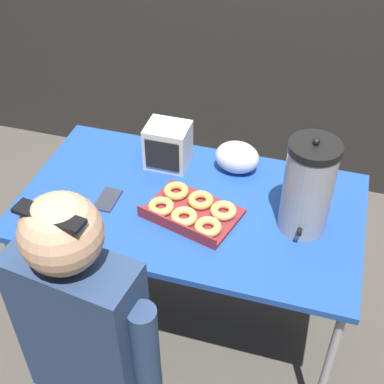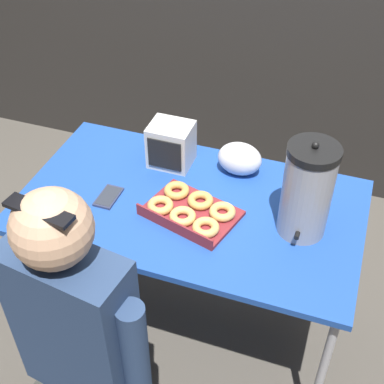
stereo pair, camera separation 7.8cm
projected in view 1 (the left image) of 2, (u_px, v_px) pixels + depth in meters
name	position (u px, v px, depth m)	size (l,w,h in m)	color
ground_plane	(191.00, 320.00, 2.62)	(12.00, 12.00, 0.00)	#4C473F
folding_table	(190.00, 212.00, 2.15)	(1.35, 0.77, 0.77)	#1E479E
donut_box	(192.00, 211.00, 2.05)	(0.40, 0.32, 0.05)	maroon
coffee_urn	(308.00, 187.00, 1.90)	(0.18, 0.21, 0.40)	#939399
cell_phone	(108.00, 199.00, 2.13)	(0.08, 0.13, 0.01)	#2D334C
space_heater	(168.00, 145.00, 2.25)	(0.18, 0.16, 0.19)	silver
plastic_bag	(237.00, 157.00, 2.23)	(0.19, 0.13, 0.14)	white
person_seated	(88.00, 351.00, 1.77)	(0.53, 0.26, 1.30)	#33332D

